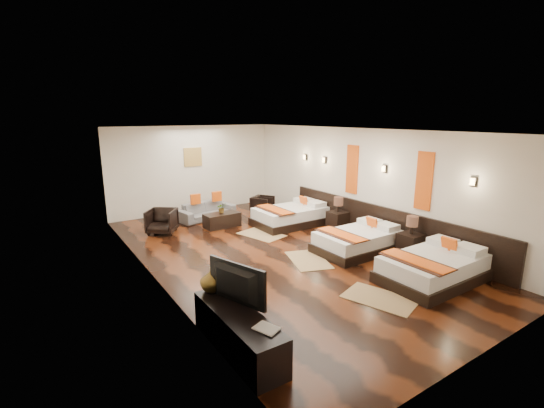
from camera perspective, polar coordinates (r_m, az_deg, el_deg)
floor at (r=8.90m, az=0.29°, el=-7.28°), size 5.50×9.50×0.01m
ceiling at (r=8.34m, az=0.31°, el=11.04°), size 5.50×9.50×0.01m
back_wall at (r=12.68m, az=-11.79°, el=5.17°), size 5.50×0.01×2.80m
left_wall at (r=7.38m, az=-17.74°, el=-0.88°), size 0.01×9.50×2.80m
right_wall at (r=10.27m, az=13.17°, el=3.25°), size 0.01×9.50×2.80m
headboard_panel at (r=9.93m, az=16.06°, el=-2.88°), size 0.08×6.60×0.90m
bed_near at (r=7.99m, az=23.16°, el=-8.78°), size 2.07×1.30×0.79m
bed_mid at (r=9.12m, az=12.87°, el=-5.39°), size 1.98×1.24×0.75m
bed_far at (r=11.03m, az=2.87°, el=-1.75°), size 2.08×1.31×0.79m
nightstand_a at (r=9.13m, az=20.14°, el=-5.41°), size 0.47×0.47×0.93m
nightstand_b at (r=10.62m, az=9.89°, el=-2.19°), size 0.48×0.48×0.94m
jute_mat_near at (r=7.05m, az=15.92°, el=-13.53°), size 1.09×1.38×0.01m
jute_mat_mid at (r=8.47m, az=5.50°, el=-8.39°), size 1.11×1.38×0.01m
jute_mat_far at (r=10.15m, az=-1.62°, el=-4.62°), size 1.05×1.36×0.01m
tv_console at (r=5.40m, az=-5.13°, el=-18.60°), size 0.50×1.80×0.55m
tv at (r=5.34m, az=-6.07°, el=-12.06°), size 0.46×1.01×0.59m
book at (r=4.81m, az=-1.67°, el=-18.83°), size 0.32×0.36×0.03m
figurine at (r=5.81m, az=-9.02°, el=-11.13°), size 0.42×0.42×0.38m
sofa at (r=11.81m, az=-9.79°, el=-0.99°), size 1.86×1.00×0.51m
armchair_left at (r=10.63m, az=-16.27°, el=-2.51°), size 1.01×1.01×0.67m
armchair_right at (r=12.23m, az=-1.43°, el=-0.14°), size 0.87×0.87×0.58m
coffee_table at (r=10.90m, az=-7.54°, el=-2.42°), size 1.02×0.54×0.40m
table_plant at (r=10.87m, az=-7.60°, el=-0.57°), size 0.30×0.27×0.29m
orange_panel_a at (r=9.03m, az=21.94°, el=3.23°), size 0.04×0.40×1.30m
orange_panel_b at (r=10.42m, az=11.98°, el=5.12°), size 0.04×0.40×1.30m
sconce_near at (r=8.43m, az=28.05°, el=3.01°), size 0.07×0.12×0.18m
sconce_mid at (r=9.65m, az=16.57°, el=5.13°), size 0.07×0.12×0.18m
sconce_far at (r=11.17m, az=7.90°, el=6.59°), size 0.07×0.12×0.18m
sconce_lounge at (r=11.86m, az=5.01°, el=7.04°), size 0.07×0.12×0.18m
gold_artwork at (r=12.61m, az=-11.84°, el=6.96°), size 0.60×0.04×0.60m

